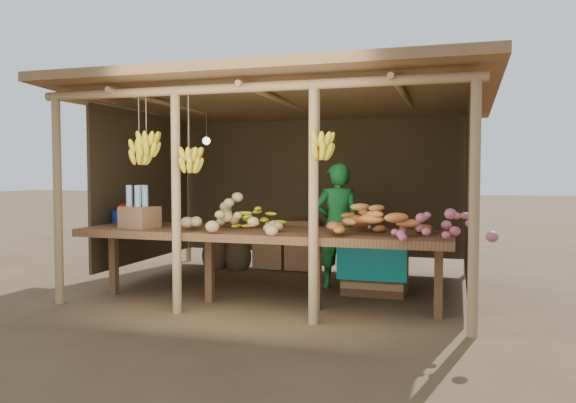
# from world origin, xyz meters

# --- Properties ---
(ground) EXTENTS (60.00, 60.00, 0.00)m
(ground) POSITION_xyz_m (0.00, 0.00, 0.00)
(ground) COLOR brown
(ground) RESTS_ON ground
(stall_structure) EXTENTS (4.70, 3.50, 2.43)m
(stall_structure) POSITION_xyz_m (-0.03, -0.05, 1.91)
(stall_structure) COLOR #A38054
(stall_structure) RESTS_ON ground
(counter) EXTENTS (3.90, 1.05, 0.80)m
(counter) POSITION_xyz_m (0.00, -0.95, 0.74)
(counter) COLOR brown
(counter) RESTS_ON ground
(potato_heap) EXTENTS (1.25, 0.98, 0.37)m
(potato_heap) POSITION_xyz_m (-0.25, -1.14, 0.99)
(potato_heap) COLOR tan
(potato_heap) RESTS_ON counter
(sweet_potato_heap) EXTENTS (1.17, 0.88, 0.36)m
(sweet_potato_heap) POSITION_xyz_m (1.20, -1.01, 0.98)
(sweet_potato_heap) COLOR #C47232
(sweet_potato_heap) RESTS_ON counter
(onion_heap) EXTENTS (0.94, 0.59, 0.36)m
(onion_heap) POSITION_xyz_m (1.84, -1.26, 0.98)
(onion_heap) COLOR #B15669
(onion_heap) RESTS_ON counter
(banana_pile) EXTENTS (0.59, 0.48, 0.34)m
(banana_pile) POSITION_xyz_m (-0.11, -0.80, 0.97)
(banana_pile) COLOR yellow
(banana_pile) RESTS_ON counter
(tomato_basin) EXTENTS (0.43, 0.43, 0.23)m
(tomato_basin) POSITION_xyz_m (-1.82, -0.56, 0.89)
(tomato_basin) COLOR navy
(tomato_basin) RESTS_ON counter
(bottle_box) EXTENTS (0.43, 0.37, 0.47)m
(bottle_box) POSITION_xyz_m (-1.34, -1.13, 0.98)
(bottle_box) COLOR brown
(bottle_box) RESTS_ON counter
(vendor) EXTENTS (0.64, 0.53, 1.52)m
(vendor) POSITION_xyz_m (0.57, 0.17, 0.76)
(vendor) COLOR #1A7630
(vendor) RESTS_ON ground
(tarp_crate) EXTENTS (0.79, 0.68, 0.93)m
(tarp_crate) POSITION_xyz_m (1.06, 0.02, 0.38)
(tarp_crate) COLOR brown
(tarp_crate) RESTS_ON ground
(carton_stack) EXTENTS (0.94, 0.38, 0.70)m
(carton_stack) POSITION_xyz_m (-0.31, 1.20, 0.31)
(carton_stack) COLOR brown
(carton_stack) RESTS_ON ground
(burlap_sacks) EXTENTS (0.75, 0.39, 0.53)m
(burlap_sacks) POSITION_xyz_m (-1.24, 0.99, 0.23)
(burlap_sacks) COLOR #483821
(burlap_sacks) RESTS_ON ground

